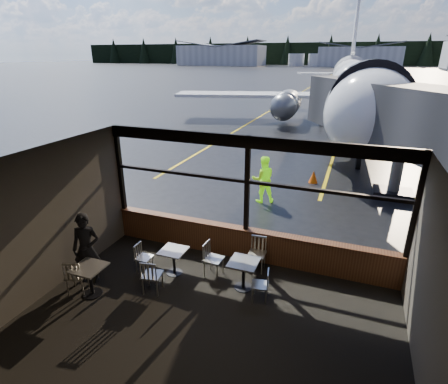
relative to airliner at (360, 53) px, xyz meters
The scene contains 31 objects.
ground_plane 98.15m from the airliner, 91.19° to the left, with size 520.00×520.00×0.00m, color black.
carpet_floor 25.70m from the airliner, 94.66° to the right, with size 8.00×6.00×0.01m, color black.
ceiling 25.19m from the airliner, 94.66° to the right, with size 8.00×6.00×0.04m, color #38332D.
wall_left 26.02m from the airliner, 103.57° to the right, with size 0.04×6.00×3.50m, color #504940.
wall_right 25.38m from the airliner, 85.52° to the right, with size 0.04×6.00×3.50m, color #504940.
window_sill 22.69m from the airliner, 95.29° to the right, with size 8.00×0.28×0.90m, color #4F2B18.
window_header 22.22m from the airliner, 95.29° to the right, with size 8.00×0.18×0.30m, color black.
mullion_left 23.06m from the airliner, 105.22° to the right, with size 0.12×0.12×2.60m, color black.
mullion_centre 22.36m from the airliner, 95.29° to the right, with size 0.12×0.12×2.60m, color black.
mullion_right 22.35m from the airliner, 85.04° to the right, with size 0.12×0.12×2.60m, color black.
window_transom 22.35m from the airliner, 95.29° to the right, with size 8.00×0.10×0.08m, color black.
airliner is the anchor object (origin of this frame).
jet_bridge 16.89m from the airliner, 84.61° to the right, with size 8.92×10.90×4.76m, color #2D2D30, non-canonical shape.
cafe_table_near 23.96m from the airliner, 94.12° to the right, with size 0.69×0.69×0.75m, color gray, non-canonical shape.
cafe_table_mid 24.21m from the airliner, 98.67° to the right, with size 0.63×0.63×0.70m, color #AAA39C, non-canonical shape.
cafe_table_left 25.86m from the airliner, 101.36° to the right, with size 0.70×0.70×0.77m, color gray, non-canonical shape.
chair_near_e 24.20m from the airliner, 92.89° to the right, with size 0.44×0.44×0.80m, color beige, non-canonical shape.
chair_near_w 23.78m from the airliner, 96.33° to the right, with size 0.51×0.51×0.94m, color #A9A499, non-canonical shape.
chair_near_n 23.08m from the airliner, 94.06° to the right, with size 0.51×0.51×0.93m, color #AAA69A, non-canonical shape.
chair_mid_s 25.03m from the airliner, 98.65° to the right, with size 0.50×0.50×0.92m, color #B3AEA1, non-canonical shape.
chair_mid_w 24.51m from the airliner, 100.44° to the right, with size 0.43×0.43×0.79m, color #AFAA9E, non-canonical shape.
chair_left_s 25.94m from the airliner, 102.21° to the right, with size 0.50×0.50×0.92m, color beige, non-canonical shape.
passenger 25.42m from the airliner, 102.45° to the right, with size 0.68×0.44×1.85m, color black.
ground_crew 18.62m from the airliner, 98.45° to the right, with size 0.89×0.69×1.82m, color #BFF219.
cone_nose 15.88m from the airliner, 94.07° to the right, with size 0.40×0.40×0.55m, color #E74807.
hangar_left 173.63m from the airliner, 114.51° to the left, with size 45.00×18.00×11.00m, color silver, non-canonical shape.
hangar_mid 162.99m from the airliner, 90.72° to the left, with size 38.00×15.00×10.00m, color silver, non-canonical shape.
fuel_tank_a 163.17m from the airliner, 101.33° to the left, with size 8.00×8.00×6.00m, color silver.
fuel_tank_b 161.51m from the airliner, 97.84° to the left, with size 8.00×8.00×6.00m, color silver.
fuel_tank_c 160.45m from the airliner, 94.30° to the left, with size 8.00×8.00×6.00m, color silver.
treeline 187.99m from the airliner, 90.62° to the left, with size 360.00×3.00×12.00m, color black.
Camera 1 is at (2.44, -8.18, 5.36)m, focal length 28.00 mm.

